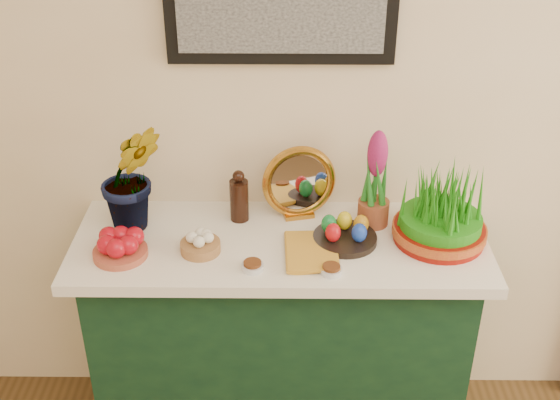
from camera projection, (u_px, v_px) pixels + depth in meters
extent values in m
cube|color=beige|center=(402.00, 84.00, 2.35)|extent=(4.00, 0.04, 2.70)
cube|color=#14391E|center=(280.00, 342.00, 2.61)|extent=(1.30, 0.45, 0.85)
cube|color=white|center=(280.00, 243.00, 2.39)|extent=(1.40, 0.55, 0.04)
imported|color=#257F25|center=(130.00, 160.00, 2.31)|extent=(0.31, 0.28, 0.52)
cylinder|color=#AB4E37|center=(120.00, 253.00, 2.28)|extent=(0.22, 0.22, 0.02)
cylinder|color=#AF7B46|center=(200.00, 247.00, 2.30)|extent=(0.14, 0.14, 0.04)
cylinder|color=black|center=(239.00, 200.00, 2.45)|extent=(0.07, 0.07, 0.15)
sphere|color=black|center=(238.00, 176.00, 2.40)|extent=(0.04, 0.04, 0.04)
cube|color=#B67C28|center=(299.00, 214.00, 2.49)|extent=(0.12, 0.08, 0.02)
torus|color=#B67C28|center=(299.00, 182.00, 2.45)|extent=(0.27, 0.12, 0.27)
cylinder|color=silver|center=(299.00, 183.00, 2.44)|extent=(0.20, 0.07, 0.20)
imported|color=gold|center=(285.00, 251.00, 2.28)|extent=(0.16, 0.23, 0.03)
cylinder|color=silver|center=(253.00, 267.00, 2.22)|extent=(0.07, 0.07, 0.02)
cylinder|color=#592D14|center=(252.00, 263.00, 2.21)|extent=(0.06, 0.06, 0.01)
cylinder|color=silver|center=(331.00, 271.00, 2.20)|extent=(0.07, 0.07, 0.02)
cylinder|color=#592D14|center=(331.00, 267.00, 2.19)|extent=(0.06, 0.06, 0.01)
cylinder|color=black|center=(345.00, 239.00, 2.36)|extent=(0.25, 0.25, 0.02)
ellipsoid|color=red|center=(333.00, 233.00, 2.31)|extent=(0.05, 0.05, 0.07)
ellipsoid|color=#1A3EBA|center=(359.00, 233.00, 2.30)|extent=(0.05, 0.05, 0.07)
ellipsoid|color=yellow|center=(345.00, 221.00, 2.37)|extent=(0.05, 0.05, 0.07)
ellipsoid|color=#167E36|center=(329.00, 224.00, 2.35)|extent=(0.05, 0.05, 0.07)
ellipsoid|color=orange|center=(361.00, 224.00, 2.35)|extent=(0.05, 0.05, 0.07)
cylinder|color=#974A2C|center=(373.00, 212.00, 2.44)|extent=(0.11, 0.11, 0.09)
ellipsoid|color=#A92163|center=(378.00, 154.00, 2.32)|extent=(0.07, 0.07, 0.17)
cylinder|color=maroon|center=(439.00, 233.00, 2.36)|extent=(0.30, 0.30, 0.06)
cylinder|color=maroon|center=(439.00, 230.00, 2.35)|extent=(0.31, 0.31, 0.03)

